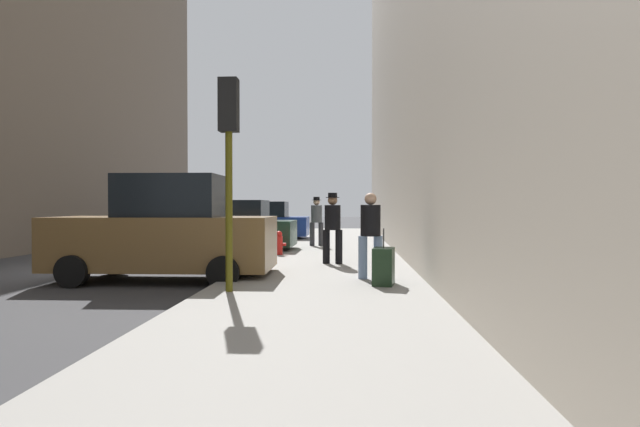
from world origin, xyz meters
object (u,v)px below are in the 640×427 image
parked_blue_sedan (262,223)px  pedestrian_in_jeans (371,231)px  fire_hydrant (279,243)px  parked_bronze_suv (166,233)px  pedestrian_with_beanie (317,219)px  parked_dark_green_sedan (233,228)px  traffic_light (229,137)px  pedestrian_with_fedora (333,224)px  rolling_suitcase (384,266)px

parked_blue_sedan → pedestrian_in_jeans: size_ratio=2.46×
pedestrian_in_jeans → fire_hydrant: bearing=117.9°
pedestrian_in_jeans → parked_bronze_suv: bearing=174.7°
fire_hydrant → pedestrian_in_jeans: pedestrian_in_jeans is taller
fire_hydrant → parked_blue_sedan: bearing=103.5°
pedestrian_with_beanie → parked_dark_green_sedan: bearing=-150.3°
parked_dark_green_sedan → traffic_light: bearing=-77.2°
parked_dark_green_sedan → pedestrian_in_jeans: (4.31, -6.53, 0.26)m
parked_bronze_suv → traffic_light: 3.25m
parked_dark_green_sedan → pedestrian_with_fedora: size_ratio=2.38×
pedestrian_with_fedora → pedestrian_with_beanie: 5.62m
parked_dark_green_sedan → pedestrian_with_beanie: bearing=29.7°
traffic_light → pedestrian_in_jeans: traffic_light is taller
parked_blue_sedan → pedestrian_with_beanie: (2.71, -4.15, 0.29)m
rolling_suitcase → parked_bronze_suv: bearing=165.3°
fire_hydrant → pedestrian_with_beanie: size_ratio=0.40×
parked_bronze_suv → pedestrian_with_beanie: (2.71, 7.68, 0.10)m
rolling_suitcase → parked_dark_green_sedan: bearing=121.7°
traffic_light → pedestrian_with_fedora: (1.62, 4.15, -1.62)m
parked_bronze_suv → traffic_light: (1.85, -2.04, 1.73)m
fire_hydrant → traffic_light: (0.05, -6.37, 2.26)m
traffic_light → pedestrian_with_fedora: traffic_light is taller
traffic_light → parked_blue_sedan: bearing=97.6°
parked_dark_green_sedan → parked_bronze_suv: bearing=-90.0°
parked_dark_green_sedan → traffic_light: traffic_light is taller
pedestrian_in_jeans → parked_dark_green_sedan: bearing=123.4°
fire_hydrant → pedestrian_in_jeans: (2.51, -4.74, 0.61)m
pedestrian_in_jeans → parked_blue_sedan: bearing=109.4°
pedestrian_with_beanie → rolling_suitcase: 9.06m
fire_hydrant → traffic_light: traffic_light is taller
parked_dark_green_sedan → rolling_suitcase: bearing=-58.3°
fire_hydrant → pedestrian_with_beanie: 3.52m
parked_blue_sedan → pedestrian_with_fedora: pedestrian_with_fedora is taller
parked_blue_sedan → rolling_suitcase: parked_blue_sedan is taller
traffic_light → parked_dark_green_sedan: bearing=102.8°
pedestrian_in_jeans → pedestrian_with_beanie: 8.23m
parked_blue_sedan → fire_hydrant: (1.80, -7.49, -0.35)m
fire_hydrant → pedestrian_with_fedora: bearing=-53.1°
pedestrian_in_jeans → pedestrian_with_fedora: size_ratio=0.96×
parked_blue_sedan → fire_hydrant: bearing=-76.5°
pedestrian_with_fedora → rolling_suitcase: 3.52m
parked_dark_green_sedan → parked_blue_sedan: size_ratio=1.01×
parked_dark_green_sedan → parked_blue_sedan: (0.00, 5.69, 0.00)m
pedestrian_in_jeans → pedestrian_with_fedora: bearing=108.5°
pedestrian_with_beanie → rolling_suitcase: pedestrian_with_beanie is taller
pedestrian_with_fedora → rolling_suitcase: size_ratio=1.71×
parked_blue_sedan → rolling_suitcase: (4.52, -13.01, -0.36)m
fire_hydrant → pedestrian_with_beanie: (0.91, 3.34, 0.64)m
parked_blue_sedan → pedestrian_with_beanie: 4.96m
parked_dark_green_sedan → rolling_suitcase: size_ratio=4.07×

